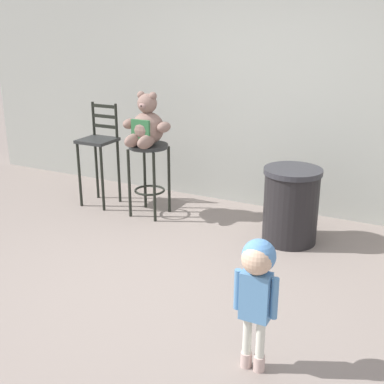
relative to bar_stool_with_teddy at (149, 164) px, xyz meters
The scene contains 7 objects.
ground_plane 1.74m from the bar_stool_with_teddy, 55.17° to the right, with size 24.00×24.00×0.00m, color gray.
building_wall 1.74m from the bar_stool_with_teddy, 45.57° to the left, with size 7.78×0.30×3.38m, color #A0A39A.
bar_stool_with_teddy is the anchor object (origin of this frame).
teddy_bear 0.42m from the bar_stool_with_teddy, 90.00° to the right, with size 0.54×0.48×0.56m.
child_walking 2.75m from the bar_stool_with_teddy, 45.26° to the right, with size 0.27×0.22×0.86m.
trash_bin 1.60m from the bar_stool_with_teddy, ahead, with size 0.55×0.55×0.74m.
bar_chair_empty 0.70m from the bar_stool_with_teddy, behind, with size 0.38×0.38×1.17m.
Camera 1 is at (1.84, -3.10, 2.05)m, focal length 46.95 mm.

